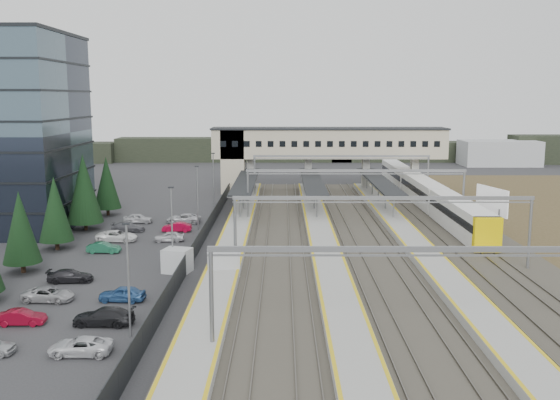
{
  "coord_description": "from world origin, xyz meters",
  "views": [
    {
      "loc": [
        2.5,
        -65.92,
        16.39
      ],
      "look_at": [
        2.21,
        8.95,
        4.0
      ],
      "focal_mm": 40.0,
      "sensor_mm": 36.0,
      "label": 1
    }
  ],
  "objects_px": {
    "footbridge": "(312,147)",
    "relay_cabin_near": "(223,264)",
    "billboard": "(492,202)",
    "relay_cabin_far": "(177,260)",
    "train": "(423,192)"
  },
  "relations": [
    {
      "from": "relay_cabin_near",
      "to": "footbridge",
      "type": "distance_m",
      "value": 53.69
    },
    {
      "from": "train",
      "to": "footbridge",
      "type": "bearing_deg",
      "value": 139.57
    },
    {
      "from": "footbridge",
      "to": "billboard",
      "type": "bearing_deg",
      "value": -59.14
    },
    {
      "from": "relay_cabin_near",
      "to": "relay_cabin_far",
      "type": "height_order",
      "value": "relay_cabin_near"
    },
    {
      "from": "train",
      "to": "billboard",
      "type": "distance_m",
      "value": 20.19
    },
    {
      "from": "relay_cabin_far",
      "to": "train",
      "type": "distance_m",
      "value": 48.5
    },
    {
      "from": "relay_cabin_far",
      "to": "billboard",
      "type": "relative_size",
      "value": 0.46
    },
    {
      "from": "footbridge",
      "to": "train",
      "type": "bearing_deg",
      "value": -40.43
    },
    {
      "from": "footbridge",
      "to": "billboard",
      "type": "xyz_separation_m",
      "value": [
        20.1,
        -33.64,
        -4.08
      ]
    },
    {
      "from": "relay_cabin_near",
      "to": "billboard",
      "type": "relative_size",
      "value": 0.5
    },
    {
      "from": "relay_cabin_far",
      "to": "train",
      "type": "xyz_separation_m",
      "value": [
        31.45,
        36.91,
        0.98
      ]
    },
    {
      "from": "footbridge",
      "to": "relay_cabin_near",
      "type": "bearing_deg",
      "value": -101.54
    },
    {
      "from": "train",
      "to": "billboard",
      "type": "xyz_separation_m",
      "value": [
        3.8,
        -19.75,
        1.74
      ]
    },
    {
      "from": "train",
      "to": "billboard",
      "type": "height_order",
      "value": "billboard"
    },
    {
      "from": "relay_cabin_far",
      "to": "train",
      "type": "bearing_deg",
      "value": 49.56
    }
  ]
}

